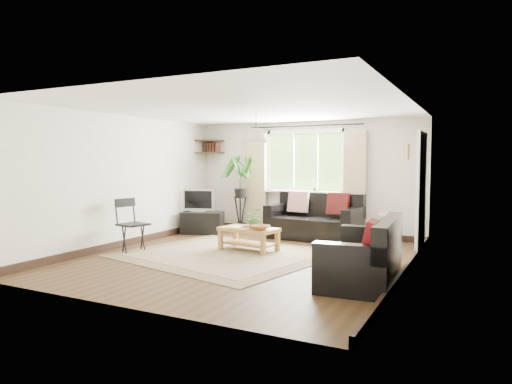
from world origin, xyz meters
The scene contains 24 objects.
floor centered at (0.00, 0.00, 0.00)m, with size 5.50×5.50×0.00m, color #311F10.
ceiling centered at (0.00, 0.00, 2.40)m, with size 5.50×5.50×0.00m, color white.
wall_back centered at (0.00, 2.75, 1.20)m, with size 5.00×0.02×2.40m, color white.
wall_front centered at (0.00, -2.75, 1.20)m, with size 5.00×0.02×2.40m, color white.
wall_left centered at (-2.50, 0.00, 1.20)m, with size 0.02×5.50×2.40m, color white.
wall_right centered at (2.50, 0.00, 1.20)m, with size 0.02×5.50×2.40m, color white.
rug centered at (-0.44, 0.04, 0.01)m, with size 3.14×2.69×0.02m, color #BAAC90.
window centered at (0.00, 2.71, 1.55)m, with size 2.50×0.16×2.16m, color white, non-canonical shape.
door centered at (2.47, 1.70, 1.00)m, with size 0.06×0.96×2.06m, color silver.
corner_shelf centered at (-2.25, 2.50, 1.89)m, with size 0.50×0.50×0.34m, color black, non-canonical shape.
pendant_lamp centered at (0.00, 0.40, 2.05)m, with size 0.36×0.36×0.54m, color beige, non-canonical shape.
wall_sconce centered at (2.43, 0.30, 1.74)m, with size 0.12×0.12×0.28m, color beige, non-canonical shape.
sofa_back centered at (0.38, 2.23, 0.43)m, with size 1.84×0.92×0.87m, color black, non-canonical shape.
sofa_right centered at (2.01, -0.54, 0.40)m, with size 0.85×1.70×0.80m, color black, non-canonical shape.
coffee_table centered at (-0.23, 0.57, 0.20)m, with size 1.00×0.55×0.41m, color olive, non-canonical shape.
table_plant centered at (-0.13, 0.60, 0.58)m, with size 0.32×0.27×0.35m, color #316227.
bowl centered at (0.05, 0.44, 0.45)m, with size 0.32×0.32×0.08m, color #9C6235.
book_a centered at (-0.49, 0.52, 0.42)m, with size 0.17×0.23×0.02m, color silver.
book_b centered at (-0.41, 0.71, 0.42)m, with size 0.18×0.24×0.02m, color #5C2824.
tv_stand centered at (-2.00, 1.81, 0.23)m, with size 0.87×0.49×0.47m, color black.
tv centered at (-2.10, 1.81, 0.73)m, with size 0.67×0.22×0.51m, color #A5A5AA, non-canonical shape.
palm_stand centered at (-1.37, 2.36, 0.85)m, with size 0.66×0.66×1.69m, color black, non-canonical shape.
folding_chair centered at (-1.98, -0.38, 0.46)m, with size 0.47×0.47×0.92m, color black, non-canonical shape.
sill_plant centered at (0.25, 2.63, 1.06)m, with size 0.14×0.10×0.27m, color #2D6023.
Camera 1 is at (3.42, -6.41, 1.58)m, focal length 32.00 mm.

